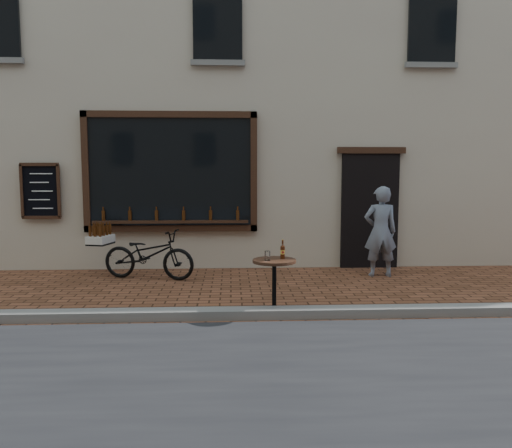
{
  "coord_description": "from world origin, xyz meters",
  "views": [
    {
      "loc": [
        -0.77,
        -6.0,
        1.86
      ],
      "look_at": [
        -0.41,
        1.2,
        1.1
      ],
      "focal_mm": 35.0,
      "sensor_mm": 36.0,
      "label": 1
    }
  ],
  "objects": [
    {
      "name": "ground",
      "position": [
        0.0,
        0.0,
        0.0
      ],
      "size": [
        90.0,
        90.0,
        0.0
      ],
      "primitive_type": "plane",
      "color": "brown",
      "rests_on": "ground"
    },
    {
      "name": "kerb",
      "position": [
        0.0,
        0.2,
        0.06
      ],
      "size": [
        90.0,
        0.25,
        0.12
      ],
      "primitive_type": "cube",
      "color": "slate",
      "rests_on": "ground"
    },
    {
      "name": "shop_building",
      "position": [
        0.0,
        6.5,
        5.0
      ],
      "size": [
        28.0,
        6.2,
        10.0
      ],
      "color": "#C3B59A",
      "rests_on": "ground"
    },
    {
      "name": "cargo_bicycle",
      "position": [
        -2.23,
        2.61,
        0.44
      ],
      "size": [
        1.96,
        0.99,
        0.92
      ],
      "rotation": [
        0.0,
        0.0,
        1.31
      ],
      "color": "black",
      "rests_on": "ground"
    },
    {
      "name": "bistro_table",
      "position": [
        -0.21,
        0.35,
        0.52
      ],
      "size": [
        0.57,
        0.57,
        0.97
      ],
      "color": "black",
      "rests_on": "ground"
    },
    {
      "name": "pedestrian",
      "position": [
        1.87,
        2.65,
        0.8
      ],
      "size": [
        0.59,
        0.4,
        1.6
      ],
      "primitive_type": "imported",
      "rotation": [
        0.0,
        0.0,
        3.12
      ],
      "color": "slate",
      "rests_on": "ground"
    }
  ]
}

